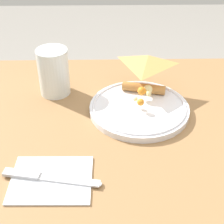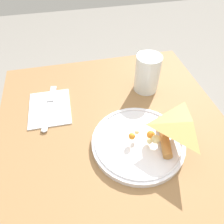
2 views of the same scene
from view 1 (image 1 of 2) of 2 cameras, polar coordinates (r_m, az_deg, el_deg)
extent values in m
cube|color=olive|center=(0.88, 17.02, -2.38)|extent=(1.24, 0.67, 0.03)
cube|color=#382D23|center=(1.32, -14.24, -6.97)|extent=(0.06, 0.06, 0.67)
cylinder|color=white|center=(0.86, 4.53, 0.52)|extent=(0.25, 0.25, 0.02)
torus|color=white|center=(0.86, 4.56, 1.04)|extent=(0.24, 0.24, 0.01)
pyramid|color=tan|center=(0.86, 4.71, 1.94)|extent=(0.14, 0.14, 0.02)
cylinder|color=#B77A3D|center=(0.91, 5.29, 3.97)|extent=(0.12, 0.05, 0.02)
sphere|color=#EFDB93|center=(0.88, 5.98, 3.79)|extent=(0.02, 0.02, 0.02)
sphere|color=orange|center=(0.83, 4.78, 1.63)|extent=(0.02, 0.02, 0.02)
sphere|color=#EFDB93|center=(0.87, 6.10, 3.05)|extent=(0.01, 0.01, 0.01)
sphere|color=orange|center=(0.87, 4.97, 3.50)|extent=(0.02, 0.02, 0.02)
sphere|color=#EFDB93|center=(0.84, 3.90, 2.18)|extent=(0.01, 0.01, 0.01)
cylinder|color=white|center=(0.92, -9.67, 6.60)|extent=(0.08, 0.08, 0.13)
cylinder|color=#F4CC66|center=(0.93, -9.58, 5.79)|extent=(0.07, 0.07, 0.10)
torus|color=white|center=(0.90, -10.06, 10.02)|extent=(0.08, 0.08, 0.00)
cube|color=silver|center=(0.70, -10.05, -10.99)|extent=(0.16, 0.13, 0.00)
cube|color=#B2B2B7|center=(0.71, -14.79, -9.92)|extent=(0.08, 0.03, 0.01)
cube|color=silver|center=(0.69, -7.09, -11.20)|extent=(0.12, 0.04, 0.00)
ellipsoid|color=silver|center=(0.68, -2.53, -11.81)|extent=(0.02, 0.02, 0.00)
camera|label=2|loc=(0.69, 40.17, 27.49)|focal=35.00mm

